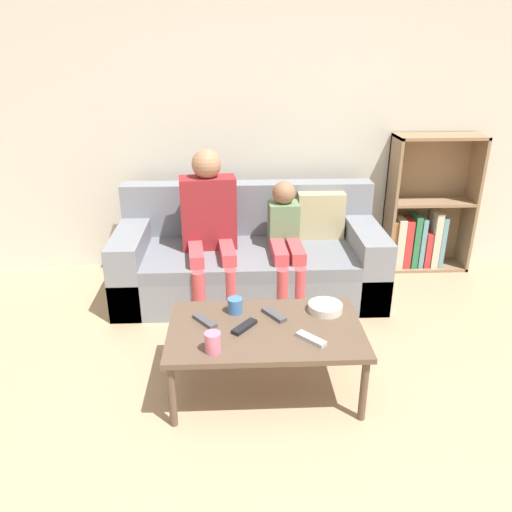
# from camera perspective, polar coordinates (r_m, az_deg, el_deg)

# --- Properties ---
(wall_back) EXTENTS (12.00, 0.06, 2.60)m
(wall_back) POSITION_cam_1_polar(r_m,az_deg,el_deg) (4.12, 0.74, 16.24)
(wall_back) COLOR beige
(wall_back) RESTS_ON ground_plane
(couch) EXTENTS (1.97, 0.86, 0.79)m
(couch) POSITION_cam_1_polar(r_m,az_deg,el_deg) (3.84, -0.65, -0.37)
(couch) COLOR gray
(couch) RESTS_ON ground_plane
(bookshelf) EXTENTS (0.70, 0.28, 1.13)m
(bookshelf) POSITION_cam_1_polar(r_m,az_deg,el_deg) (4.45, 18.57, 4.16)
(bookshelf) COLOR #8E7051
(bookshelf) RESTS_ON ground_plane
(coffee_table) EXTENTS (1.04, 0.63, 0.39)m
(coffee_table) POSITION_cam_1_polar(r_m,az_deg,el_deg) (2.72, 1.08, -8.84)
(coffee_table) COLOR brown
(coffee_table) RESTS_ON ground_plane
(person_adult) EXTENTS (0.42, 0.63, 1.11)m
(person_adult) POSITION_cam_1_polar(r_m,az_deg,el_deg) (3.64, -5.39, 4.43)
(person_adult) COLOR #C6474C
(person_adult) RESTS_ON ground_plane
(person_child) EXTENTS (0.24, 0.61, 0.88)m
(person_child) POSITION_cam_1_polar(r_m,az_deg,el_deg) (3.65, 3.39, 2.16)
(person_child) COLOR #C6474C
(person_child) RESTS_ON ground_plane
(cup_near) EXTENTS (0.08, 0.08, 0.09)m
(cup_near) POSITION_cam_1_polar(r_m,az_deg,el_deg) (2.82, -2.41, -5.68)
(cup_near) COLOR #3D70B2
(cup_near) RESTS_ON coffee_table
(cup_far) EXTENTS (0.08, 0.08, 0.10)m
(cup_far) POSITION_cam_1_polar(r_m,az_deg,el_deg) (2.49, -4.96, -9.79)
(cup_far) COLOR pink
(cup_far) RESTS_ON coffee_table
(tv_remote_0) EXTENTS (0.13, 0.17, 0.02)m
(tv_remote_0) POSITION_cam_1_polar(r_m,az_deg,el_deg) (2.80, 2.07, -6.72)
(tv_remote_0) COLOR #47474C
(tv_remote_0) RESTS_ON coffee_table
(tv_remote_1) EXTENTS (0.14, 0.16, 0.02)m
(tv_remote_1) POSITION_cam_1_polar(r_m,az_deg,el_deg) (2.68, -1.34, -8.08)
(tv_remote_1) COLOR black
(tv_remote_1) RESTS_ON coffee_table
(tv_remote_2) EXTENTS (0.14, 0.16, 0.02)m
(tv_remote_2) POSITION_cam_1_polar(r_m,az_deg,el_deg) (2.75, -5.88, -7.38)
(tv_remote_2) COLOR #47474C
(tv_remote_2) RESTS_ON coffee_table
(tv_remote_3) EXTENTS (0.15, 0.16, 0.02)m
(tv_remote_3) POSITION_cam_1_polar(r_m,az_deg,el_deg) (2.60, 6.31, -9.40)
(tv_remote_3) COLOR #B7B7BC
(tv_remote_3) RESTS_ON coffee_table
(snack_bowl) EXTENTS (0.19, 0.19, 0.05)m
(snack_bowl) POSITION_cam_1_polar(r_m,az_deg,el_deg) (2.87, 7.92, -5.84)
(snack_bowl) COLOR beige
(snack_bowl) RESTS_ON coffee_table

